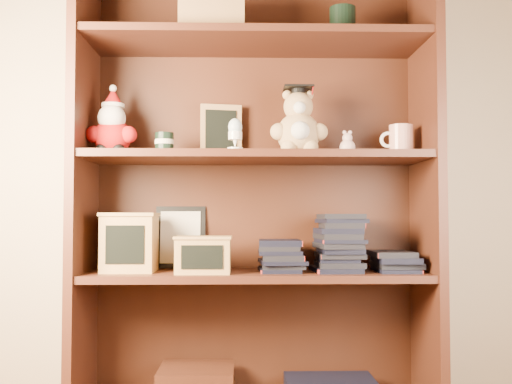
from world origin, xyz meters
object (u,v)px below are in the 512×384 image
bookcase (255,204)px  grad_teddy_bear (299,128)px  treats_box (130,242)px  teacher_mug (400,140)px

bookcase → grad_teddy_bear: size_ratio=6.69×
grad_teddy_bear → treats_box: grad_teddy_bear is taller
bookcase → treats_box: bearing=-173.1°
grad_teddy_bear → teacher_mug: grad_teddy_bear is taller
bookcase → treats_box: bookcase is taller
grad_teddy_bear → treats_box: 0.69m
teacher_mug → treats_box: (-0.92, -0.00, -0.35)m
teacher_mug → bookcase: bearing=174.2°
bookcase → treats_box: size_ratio=8.09×
teacher_mug → treats_box: bearing=-179.9°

